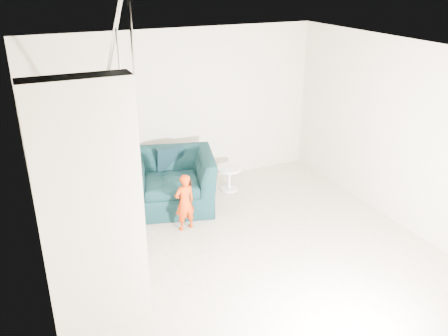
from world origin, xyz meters
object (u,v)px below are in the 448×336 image
(armchair, at_px, (171,181))
(staircase, at_px, (81,209))
(toddler, at_px, (185,202))
(side_table, at_px, (229,175))

(armchair, bearing_deg, staircase, -122.26)
(toddler, xyz_separation_m, side_table, (1.15, 0.94, -0.15))
(toddler, height_order, staircase, staircase)
(armchair, relative_size, staircase, 0.37)
(staircase, bearing_deg, toddler, 22.06)
(side_table, bearing_deg, staircase, -149.68)
(toddler, distance_m, side_table, 1.50)
(side_table, xyz_separation_m, staircase, (-2.66, -1.55, 0.67))
(armchair, bearing_deg, toddler, -78.52)
(armchair, relative_size, toddler, 1.55)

